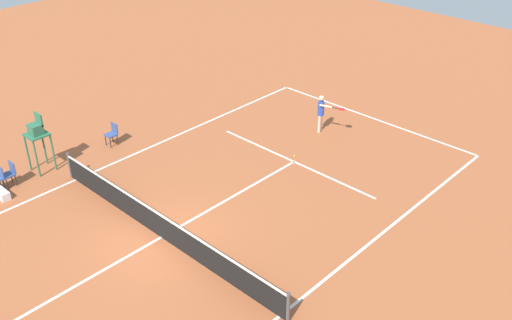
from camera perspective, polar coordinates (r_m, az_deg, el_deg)
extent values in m
plane|color=#AD5933|center=(19.77, -9.22, -7.45)|extent=(60.00, 60.00, 0.00)
cube|color=white|center=(27.74, 11.20, 4.08)|extent=(10.44, 0.10, 0.01)
cube|color=white|center=(16.84, 2.30, -15.01)|extent=(0.10, 24.81, 0.01)
cube|color=white|center=(23.50, -17.17, -1.85)|extent=(0.10, 24.81, 0.01)
cube|color=white|center=(23.69, 3.73, -0.16)|extent=(7.83, 0.10, 0.01)
cube|color=white|center=(19.77, -9.22, -7.44)|extent=(0.10, 13.65, 0.01)
cylinder|color=#4C4C51|center=(16.33, 3.16, -14.20)|extent=(0.10, 0.10, 1.07)
cylinder|color=#4C4C51|center=(23.47, -17.75, -0.48)|extent=(0.10, 0.10, 1.07)
cube|color=black|center=(19.50, -9.33, -6.39)|extent=(11.04, 0.03, 0.91)
cube|color=white|center=(19.22, -9.45, -5.25)|extent=(11.04, 0.04, 0.06)
cylinder|color=beige|center=(26.04, 6.35, 3.68)|extent=(0.12, 0.12, 0.80)
cylinder|color=beige|center=(25.87, 6.20, 3.50)|extent=(0.12, 0.12, 0.80)
cylinder|color=#2647B7|center=(25.65, 6.37, 5.02)|extent=(0.28, 0.28, 0.63)
sphere|color=beige|center=(25.44, 6.43, 6.04)|extent=(0.23, 0.23, 0.23)
cylinder|color=beige|center=(25.79, 6.51, 5.25)|extent=(0.09, 0.09, 0.56)
cylinder|color=beige|center=(25.30, 6.85, 5.24)|extent=(0.56, 0.26, 0.09)
cylinder|color=black|center=(25.19, 7.73, 5.06)|extent=(0.26, 0.11, 0.04)
ellipsoid|color=red|center=(25.11, 8.35, 4.93)|extent=(0.39, 0.36, 0.04)
sphere|color=#CCE033|center=(24.04, 3.79, 0.42)|extent=(0.07, 0.07, 0.07)
cylinder|color=#2D6B4C|center=(23.79, -20.63, 0.08)|extent=(0.07, 0.07, 1.55)
cylinder|color=#2D6B4C|center=(24.37, -21.41, 0.64)|extent=(0.07, 0.07, 1.55)
cylinder|color=#2D6B4C|center=(24.05, -19.19, 0.69)|extent=(0.07, 0.07, 1.55)
cylinder|color=#2D6B4C|center=(24.61, -19.99, 1.23)|extent=(0.07, 0.07, 1.55)
cube|color=#2D6B4C|center=(23.84, -20.65, 2.35)|extent=(0.80, 0.80, 0.06)
cube|color=#2D6B4C|center=(23.74, -20.75, 2.84)|extent=(0.50, 0.44, 0.40)
cube|color=#2D6B4C|center=(23.67, -20.48, 3.76)|extent=(0.50, 0.06, 0.50)
cylinder|color=#262626|center=(23.68, -23.15, -2.19)|extent=(0.04, 0.04, 0.45)
cylinder|color=#262626|center=(23.96, -23.51, -1.87)|extent=(0.04, 0.04, 0.45)
cylinder|color=#262626|center=(23.78, -22.40, -1.87)|extent=(0.04, 0.04, 0.45)
cylinder|color=#262626|center=(24.07, -22.78, -1.56)|extent=(0.04, 0.04, 0.45)
cube|color=#38518C|center=(23.75, -23.08, -1.35)|extent=(0.44, 0.44, 0.06)
cube|color=#38518C|center=(23.70, -22.73, -0.63)|extent=(0.44, 0.04, 0.44)
cylinder|color=#262626|center=(25.31, -14.04, 1.63)|extent=(0.04, 0.04, 0.45)
cylinder|color=#262626|center=(25.58, -14.48, 1.88)|extent=(0.04, 0.04, 0.45)
cylinder|color=#262626|center=(25.47, -13.39, 1.91)|extent=(0.04, 0.04, 0.45)
cylinder|color=#262626|center=(25.74, -13.83, 2.16)|extent=(0.04, 0.04, 0.45)
cube|color=#38518C|center=(25.41, -14.00, 2.40)|extent=(0.44, 0.44, 0.06)
cube|color=#38518C|center=(25.40, -13.67, 3.07)|extent=(0.44, 0.04, 0.44)
cylinder|color=#262626|center=(23.65, -23.38, -2.27)|extent=(0.04, 0.04, 0.45)
cylinder|color=#262626|center=(23.94, -23.74, -1.95)|extent=(0.04, 0.04, 0.45)
cube|color=#38518C|center=(23.57, -23.71, -1.03)|extent=(0.44, 0.04, 0.44)
cube|color=white|center=(23.31, -23.59, -3.04)|extent=(0.76, 0.32, 0.30)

